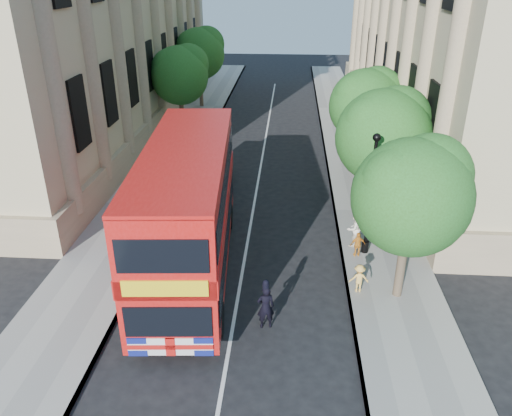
% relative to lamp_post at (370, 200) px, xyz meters
% --- Properties ---
extents(ground, '(120.00, 120.00, 0.00)m').
position_rel_lamp_post_xyz_m(ground, '(-5.00, -6.00, -2.51)').
color(ground, black).
rests_on(ground, ground).
extents(pavement_right, '(3.50, 80.00, 0.12)m').
position_rel_lamp_post_xyz_m(pavement_right, '(0.75, 4.00, -2.45)').
color(pavement_right, gray).
rests_on(pavement_right, ground).
extents(pavement_left, '(3.50, 80.00, 0.12)m').
position_rel_lamp_post_xyz_m(pavement_left, '(-10.75, 4.00, -2.45)').
color(pavement_left, gray).
rests_on(pavement_left, ground).
extents(building_right, '(12.00, 38.00, 18.00)m').
position_rel_lamp_post_xyz_m(building_right, '(8.80, 18.00, 6.49)').
color(building_right, tan).
rests_on(building_right, ground).
extents(tree_right_near, '(4.00, 4.00, 6.08)m').
position_rel_lamp_post_xyz_m(tree_right_near, '(0.84, -2.97, 1.74)').
color(tree_right_near, '#473828').
rests_on(tree_right_near, ground).
extents(tree_right_mid, '(4.20, 4.20, 6.37)m').
position_rel_lamp_post_xyz_m(tree_right_mid, '(0.84, 3.03, 1.93)').
color(tree_right_mid, '#473828').
rests_on(tree_right_mid, ground).
extents(tree_right_far, '(4.00, 4.00, 6.15)m').
position_rel_lamp_post_xyz_m(tree_right_far, '(0.84, 9.03, 1.80)').
color(tree_right_far, '#473828').
rests_on(tree_right_far, ground).
extents(tree_left_far, '(4.00, 4.00, 6.30)m').
position_rel_lamp_post_xyz_m(tree_left_far, '(-10.96, 16.03, 1.93)').
color(tree_left_far, '#473828').
rests_on(tree_left_far, ground).
extents(tree_left_back, '(4.20, 4.20, 6.65)m').
position_rel_lamp_post_xyz_m(tree_left_back, '(-10.96, 24.03, 2.20)').
color(tree_left_back, '#473828').
rests_on(tree_left_back, ground).
extents(lamp_post, '(0.32, 0.32, 5.16)m').
position_rel_lamp_post_xyz_m(lamp_post, '(0.00, 0.00, 0.00)').
color(lamp_post, black).
rests_on(lamp_post, pavement_right).
extents(double_decker_bus, '(3.68, 11.10, 5.04)m').
position_rel_lamp_post_xyz_m(double_decker_bus, '(-7.00, -1.74, 0.28)').
color(double_decker_bus, '#B8100C').
rests_on(double_decker_bus, ground).
extents(box_van, '(1.88, 4.50, 2.56)m').
position_rel_lamp_post_xyz_m(box_van, '(-7.52, 6.42, -1.25)').
color(box_van, black).
rests_on(box_van, ground).
extents(police_constable, '(0.65, 0.50, 1.60)m').
position_rel_lamp_post_xyz_m(police_constable, '(-3.90, -5.00, -1.71)').
color(police_constable, black).
rests_on(police_constable, ground).
extents(woman_pedestrian, '(1.00, 0.96, 1.62)m').
position_rel_lamp_post_xyz_m(woman_pedestrian, '(-0.44, 0.52, -1.58)').
color(woman_pedestrian, white).
rests_on(woman_pedestrian, pavement_right).
extents(child_a, '(0.67, 0.37, 1.07)m').
position_rel_lamp_post_xyz_m(child_a, '(-0.36, -0.36, -1.85)').
color(child_a, orange).
rests_on(child_a, pavement_right).
extents(child_b, '(0.74, 0.45, 1.11)m').
position_rel_lamp_post_xyz_m(child_b, '(-0.60, -2.87, -1.84)').
color(child_b, '#F9C054').
rests_on(child_b, pavement_right).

